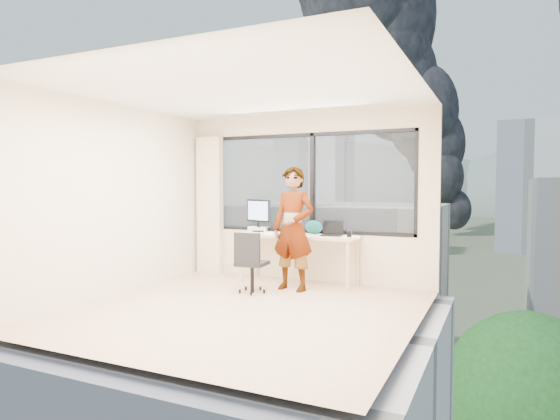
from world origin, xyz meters
The scene contains 24 objects.
floor centered at (0.00, 0.00, 0.00)m, with size 4.00×4.00×0.01m, color beige.
ceiling centered at (0.00, 0.00, 2.60)m, with size 4.00×4.00×0.01m, color white.
wall_front centered at (0.00, -2.00, 1.30)m, with size 4.00×0.01×2.60m, color beige.
wall_left centered at (-2.00, 0.00, 1.30)m, with size 0.01×4.00×2.60m, color beige.
wall_right centered at (2.00, 0.00, 1.30)m, with size 0.01×4.00×2.60m, color beige.
window_wall centered at (0.05, 2.00, 1.52)m, with size 3.30×0.16×1.55m, color black, non-canonical shape.
curtain centered at (-1.72, 1.88, 1.15)m, with size 0.45×0.14×2.30m, color beige.
desk centered at (0.00, 1.66, 0.38)m, with size 1.80×0.60×0.75m, color #D5B58E.
chair centered at (-0.35, 0.83, 0.43)m, with size 0.44×0.44×0.87m, color black, non-canonical shape.
person centered at (0.10, 1.23, 0.88)m, with size 0.64×0.42×1.75m, color #2D2D33.
monitor centered at (-0.75, 1.80, 1.01)m, with size 0.52×0.11×0.52m, color black, non-canonical shape.
game_console centered at (-0.80, 1.90, 0.79)m, with size 0.29×0.24×0.07m, color white.
laptop centered at (0.52, 1.68, 0.85)m, with size 0.31×0.32×0.20m, color black, non-canonical shape.
cellphone centered at (-0.31, 1.57, 0.76)m, with size 0.10×0.04×0.01m, color black.
pen_cup centered at (0.80, 1.63, 0.79)m, with size 0.07×0.07×0.09m, color black.
handbag centered at (0.18, 1.83, 0.85)m, with size 0.27×0.14×0.21m, color #0D504D.
exterior_ground centered at (0.00, 120.00, -14.00)m, with size 400.00×400.00×0.04m, color #515B3D.
near_bldg_a centered at (-9.00, 30.00, -7.00)m, with size 16.00×12.00×14.00m, color beige.
far_tower_a centered at (-35.00, 95.00, 0.00)m, with size 14.00×14.00×28.00m, color silver.
far_tower_b centered at (8.00, 120.00, 1.00)m, with size 13.00×13.00×30.00m, color silver.
far_tower_d centered at (-60.00, 150.00, -3.00)m, with size 16.00×14.00×22.00m, color silver.
hill_a centered at (-120.00, 320.00, -14.00)m, with size 288.00×216.00×90.00m, color slate.
tree_a centered at (-16.00, 22.00, -10.00)m, with size 7.00×7.00×8.00m, color #1B4F1A, non-canonical shape.
smoke_plume_a centered at (-10.00, 150.00, 39.00)m, with size 40.00×24.00×90.00m, color black, non-canonical shape.
Camera 1 is at (2.77, -4.98, 1.50)m, focal length 30.73 mm.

